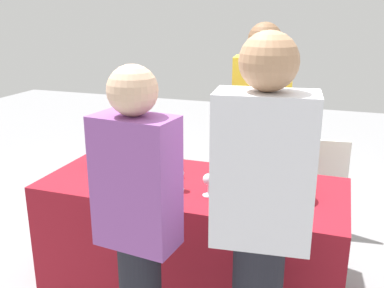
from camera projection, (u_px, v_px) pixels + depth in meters
tasting_table at (192, 238)px, 2.79m from camera, size 1.85×0.80×0.76m
wine_bottle_0 at (94, 151)px, 2.93m from camera, size 0.07×0.07×0.30m
wine_bottle_1 at (165, 155)px, 2.80m from camera, size 0.07×0.07×0.34m
wine_bottle_2 at (258, 163)px, 2.69m from camera, size 0.08×0.08×0.32m
wine_bottle_3 at (295, 169)px, 2.59m from camera, size 0.07×0.07×0.30m
wine_glass_0 at (160, 176)px, 2.52m from camera, size 0.07×0.07×0.14m
wine_glass_1 at (179, 174)px, 2.54m from camera, size 0.07×0.07×0.14m
wine_glass_2 at (208, 180)px, 2.47m from camera, size 0.07×0.07×0.13m
wine_glass_3 at (234, 183)px, 2.44m from camera, size 0.06×0.06×0.13m
ice_bucket at (286, 183)px, 2.45m from camera, size 0.23×0.23×0.17m
server_pouring at (260, 134)px, 3.11m from camera, size 0.42×0.26×1.71m
guest_0 at (138, 226)px, 1.93m from camera, size 0.38×0.24×1.58m
guest_1 at (261, 222)px, 1.82m from camera, size 0.43×0.27×1.71m
menu_board at (310, 185)px, 3.60m from camera, size 0.58×0.10×0.79m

